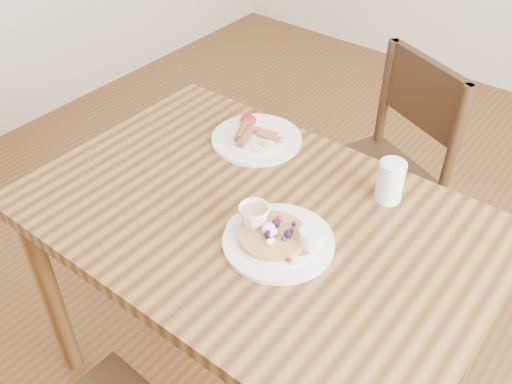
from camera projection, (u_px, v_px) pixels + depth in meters
ground at (256, 379)px, 1.93m from camera, size 5.00×5.00×0.00m
dining_table at (256, 241)px, 1.52m from camera, size 1.20×0.80×0.75m
chair_far at (381, 168)px, 2.03m from camera, size 0.55×0.55×0.88m
pancake_plate at (280, 239)px, 1.36m from camera, size 0.27×0.27×0.06m
breakfast_plate at (255, 137)px, 1.71m from camera, size 0.27×0.27×0.04m
teacup_saucer at (254, 221)px, 1.38m from camera, size 0.14×0.14×0.08m
water_glass at (390, 181)px, 1.47m from camera, size 0.07×0.07×0.12m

